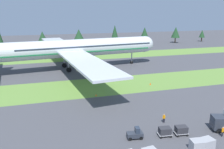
{
  "coord_description": "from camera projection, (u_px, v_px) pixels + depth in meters",
  "views": [
    {
      "loc": [
        -20.52,
        -20.22,
        20.16
      ],
      "look_at": [
        -3.39,
        37.46,
        4.0
      ],
      "focal_mm": 37.81,
      "sensor_mm": 36.0,
      "label": 1
    }
  ],
  "objects": [
    {
      "name": "grass_strip_far",
      "position": [
        89.0,
        56.0,
        108.67
      ],
      "size": [
        320.0,
        16.36,
        0.01
      ],
      "primitive_type": "cube",
      "color": "olive",
      "rests_on": "ground"
    },
    {
      "name": "cargo_dolly_lead",
      "position": [
        165.0,
        131.0,
        39.14
      ],
      "size": [
        2.38,
        1.78,
        1.55
      ],
      "rotation": [
        0.0,
        0.0,
        1.44
      ],
      "color": "#A3A3A8",
      "rests_on": "ground"
    },
    {
      "name": "airliner",
      "position": [
        72.0,
        48.0,
        82.83
      ],
      "size": [
        65.84,
        81.01,
        21.11
      ],
      "rotation": [
        0.0,
        0.0,
        -1.46
      ],
      "color": "silver",
      "rests_on": "ground"
    },
    {
      "name": "grass_strip_near",
      "position": [
        120.0,
        84.0,
        67.27
      ],
      "size": [
        320.0,
        16.36,
        0.01
      ],
      "primitive_type": "cube",
      "color": "olive",
      "rests_on": "ground"
    },
    {
      "name": "ground_crew_marshaller",
      "position": [
        164.0,
        118.0,
        43.94
      ],
      "size": [
        0.56,
        0.36,
        1.74
      ],
      "rotation": [
        0.0,
        0.0,
        6.27
      ],
      "color": "black",
      "rests_on": "ground"
    },
    {
      "name": "taxiway_marker_0",
      "position": [
        96.0,
        95.0,
        58.02
      ],
      "size": [
        0.44,
        0.44,
        0.48
      ],
      "primitive_type": "cone",
      "color": "orange",
      "rests_on": "ground"
    },
    {
      "name": "uld_container_2",
      "position": [
        197.0,
        145.0,
        35.05
      ],
      "size": [
        2.19,
        1.85,
        1.72
      ],
      "primitive_type": "cube",
      "rotation": [
        0.0,
        0.0,
        -0.13
      ],
      "color": "#A3A3A8",
      "rests_on": "ground"
    },
    {
      "name": "distant_tree_line",
      "position": [
        87.0,
        34.0,
        139.7
      ],
      "size": [
        177.03,
        9.33,
        12.64
      ],
      "color": "#4C3823",
      "rests_on": "ground"
    },
    {
      "name": "uld_container_3",
      "position": [
        207.0,
        144.0,
        35.49
      ],
      "size": [
        2.16,
        1.81,
        1.71
      ],
      "primitive_type": "cube",
      "rotation": [
        0.0,
        0.0,
        0.11
      ],
      "color": "#A3A3A8",
      "rests_on": "ground"
    },
    {
      "name": "ground_crew_loader",
      "position": [
        223.0,
        131.0,
        39.04
      ],
      "size": [
        0.51,
        0.36,
        1.74
      ],
      "rotation": [
        0.0,
        0.0,
        3.61
      ],
      "color": "black",
      "rests_on": "ground"
    },
    {
      "name": "baggage_tug",
      "position": [
        135.0,
        134.0,
        38.42
      ],
      "size": [
        2.75,
        1.64,
        1.97
      ],
      "rotation": [
        0.0,
        0.0,
        1.44
      ],
      "color": "#2D333D",
      "rests_on": "ground"
    },
    {
      "name": "cargo_dolly_second",
      "position": [
        181.0,
        130.0,
        39.57
      ],
      "size": [
        2.38,
        1.78,
        1.55
      ],
      "rotation": [
        0.0,
        0.0,
        1.44
      ],
      "color": "#A3A3A8",
      "rests_on": "ground"
    },
    {
      "name": "taxiway_marker_1",
      "position": [
        150.0,
        84.0,
        66.71
      ],
      "size": [
        0.44,
        0.44,
        0.69
      ],
      "primitive_type": "cone",
      "color": "orange",
      "rests_on": "ground"
    }
  ]
}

